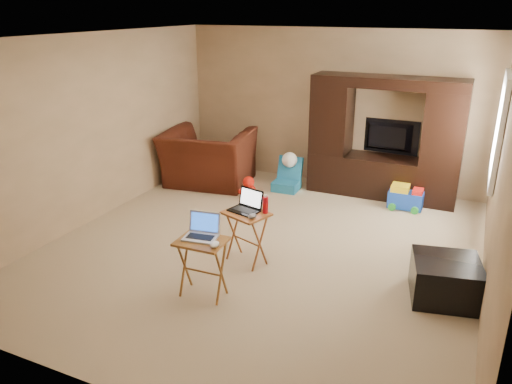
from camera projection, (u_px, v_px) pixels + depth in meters
The scene contains 22 objects.
floor at pixel (263, 247), 6.19m from camera, with size 5.50×5.50×0.00m, color #CFB28F.
ceiling at pixel (264, 37), 5.31m from camera, with size 5.50×5.50×0.00m, color silver.
wall_back at pixel (331, 108), 8.09m from camera, with size 5.00×5.00×0.00m, color tan.
wall_front at pixel (101, 249), 3.41m from camera, with size 5.00×5.00×0.00m, color tan.
wall_left at pixel (94, 129), 6.72m from camera, with size 5.50×5.50×0.00m, color tan.
wall_right at pixel (502, 179), 4.78m from camera, with size 5.50×5.50×0.00m, color tan.
window_pane at pixel (501, 130), 6.05m from camera, with size 1.20×1.20×0.00m, color white.
window_frame at pixel (500, 129), 6.06m from camera, with size 0.06×1.14×1.34m, color white.
entertainment_center at pixel (385, 138), 7.57m from camera, with size 2.25×0.56×1.84m, color black.
television at pixel (387, 137), 7.77m from camera, with size 0.94×0.12×0.54m, color black.
recliner at pixel (208, 158), 8.24m from camera, with size 1.38×1.21×0.90m, color #4D1D10.
child_rocker at pixel (287, 174), 8.01m from camera, with size 0.40×0.46×0.53m, color #1A6893, non-canonical shape.
plush_toy at pixel (249, 188), 7.66m from camera, with size 0.33×0.28×0.37m, color red, non-canonical shape.
push_toy at pixel (406, 197), 7.29m from camera, with size 0.50×0.36×0.37m, color blue, non-canonical shape.
ottoman at pixel (445, 280), 5.05m from camera, with size 0.65×0.65×0.42m, color black.
tray_table_left at pixel (203, 268), 5.06m from camera, with size 0.48×0.39×0.63m, color #915823.
tray_table_right at pixel (246, 237), 5.73m from camera, with size 0.48×0.38×0.62m, color #995825.
laptop_left at pixel (200, 228), 4.95m from camera, with size 0.33×0.27×0.24m, color silver.
laptop_right at pixel (244, 202), 5.61m from camera, with size 0.33×0.27×0.24m, color black.
mouse_left at pixel (215, 244), 4.81m from camera, with size 0.08×0.13×0.05m, color white.
mouse_right at pixel (252, 216), 5.46m from camera, with size 0.08×0.13×0.05m, color #424247.
water_bottle at pixel (265, 205), 5.58m from camera, with size 0.06×0.06×0.19m, color #B60B15.
Camera 1 is at (2.24, -5.09, 2.82)m, focal length 35.00 mm.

